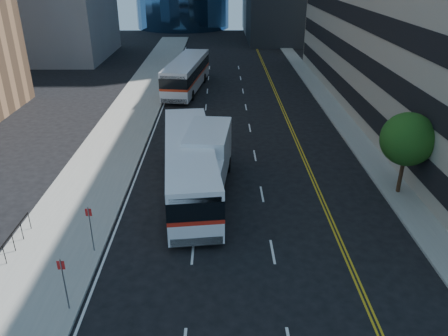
{
  "coord_description": "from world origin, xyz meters",
  "views": [
    {
      "loc": [
        -2.12,
        -15.92,
        13.15
      ],
      "look_at": [
        -1.9,
        5.92,
        2.8
      ],
      "focal_mm": 35.0,
      "sensor_mm": 36.0,
      "label": 1
    }
  ],
  "objects_px": {
    "bus_rear": "(187,74)",
    "box_truck": "(206,160)",
    "street_tree": "(408,139)",
    "bus_front": "(189,165)"
  },
  "relations": [
    {
      "from": "bus_rear",
      "to": "box_truck",
      "type": "relative_size",
      "value": 1.74
    },
    {
      "from": "street_tree",
      "to": "bus_rear",
      "type": "relative_size",
      "value": 0.38
    },
    {
      "from": "bus_rear",
      "to": "bus_front",
      "type": "bearing_deg",
      "value": -77.89
    },
    {
      "from": "street_tree",
      "to": "bus_front",
      "type": "bearing_deg",
      "value": 177.91
    },
    {
      "from": "bus_front",
      "to": "street_tree",
      "type": "bearing_deg",
      "value": -8.35
    },
    {
      "from": "street_tree",
      "to": "box_truck",
      "type": "relative_size",
      "value": 0.66
    },
    {
      "from": "bus_rear",
      "to": "box_truck",
      "type": "height_order",
      "value": "box_truck"
    },
    {
      "from": "bus_front",
      "to": "box_truck",
      "type": "height_order",
      "value": "box_truck"
    },
    {
      "from": "bus_front",
      "to": "bus_rear",
      "type": "relative_size",
      "value": 0.99
    },
    {
      "from": "bus_front",
      "to": "box_truck",
      "type": "distance_m",
      "value": 1.13
    }
  ]
}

